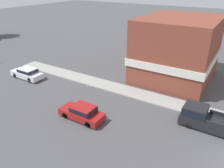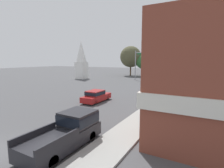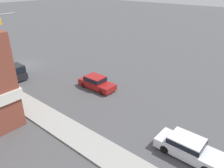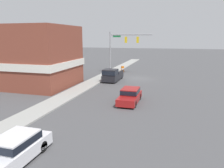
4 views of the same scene
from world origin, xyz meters
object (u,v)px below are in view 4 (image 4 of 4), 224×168
Objects in this scene: car_oncoming at (14,149)px; construction_barrel at (123,69)px; pickup_truck_parked at (112,75)px; car_lead at (130,95)px.

car_oncoming reaches higher than construction_barrel.
car_oncoming is at bearing 93.15° from pickup_truck_parked.
car_lead is 0.94× the size of car_oncoming.
pickup_truck_parked is at bearing 93.83° from construction_barrel.
pickup_truck_parked is 4.81× the size of construction_barrel.
pickup_truck_parked is (1.24, -22.56, 0.18)m from car_oncoming.
pickup_truck_parked reaches higher than construction_barrel.
car_lead is at bearing 115.61° from pickup_truck_parked.
car_oncoming is 0.90× the size of pickup_truck_parked.
pickup_truck_parked is at bearing -64.39° from car_lead.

